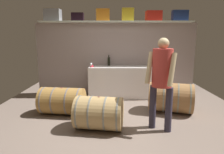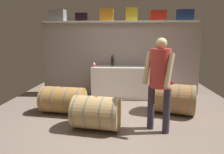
% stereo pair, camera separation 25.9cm
% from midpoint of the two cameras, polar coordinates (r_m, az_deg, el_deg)
% --- Properties ---
extents(ground_plane, '(5.66, 7.79, 0.02)m').
position_cam_midpoint_polar(ground_plane, '(4.39, -0.39, -10.64)').
color(ground_plane, '#74645A').
extents(back_wall_panel, '(4.46, 0.10, 2.02)m').
position_cam_midpoint_polar(back_wall_panel, '(5.84, -0.20, 5.01)').
color(back_wall_panel, gray).
rests_on(back_wall_panel, ground).
extents(high_shelf_board, '(4.10, 0.40, 0.03)m').
position_cam_midpoint_polar(high_shelf_board, '(5.67, -0.22, 15.20)').
color(high_shelf_board, silver).
rests_on(high_shelf_board, back_wall_panel).
extents(toolcase_grey, '(0.44, 0.28, 0.31)m').
position_cam_midpoint_polar(toolcase_grey, '(5.95, -17.53, 16.18)').
color(toolcase_grey, gray).
rests_on(toolcase_grey, high_shelf_board).
extents(toolcase_black, '(0.32, 0.21, 0.22)m').
position_cam_midpoint_polar(toolcase_black, '(5.79, -10.93, 16.17)').
color(toolcase_black, black).
rests_on(toolcase_black, high_shelf_board).
extents(toolcase_orange, '(0.36, 0.29, 0.31)m').
position_cam_midpoint_polar(toolcase_orange, '(5.70, -3.90, 16.89)').
color(toolcase_orange, orange).
rests_on(toolcase_orange, high_shelf_board).
extents(toolcase_yellow, '(0.31, 0.27, 0.33)m').
position_cam_midpoint_polar(toolcase_yellow, '(5.70, 3.08, 17.01)').
color(toolcase_yellow, yellow).
rests_on(toolcase_yellow, high_shelf_board).
extents(toolcase_red, '(0.42, 0.29, 0.27)m').
position_cam_midpoint_polar(toolcase_red, '(5.77, 10.28, 16.45)').
color(toolcase_red, red).
rests_on(toolcase_red, high_shelf_board).
extents(toolcase_navy, '(0.42, 0.20, 0.28)m').
position_cam_midpoint_polar(toolcase_navy, '(5.93, 17.25, 16.08)').
color(toolcase_navy, navy).
rests_on(toolcase_navy, high_shelf_board).
extents(work_cabinet, '(1.84, 0.59, 0.85)m').
position_cam_midpoint_polar(work_cabinet, '(5.58, 1.77, -1.36)').
color(work_cabinet, white).
rests_on(work_cabinet, ground).
extents(wine_bottle_dark, '(0.07, 0.07, 0.29)m').
position_cam_midpoint_polar(wine_bottle_dark, '(5.70, -2.20, 4.56)').
color(wine_bottle_dark, black).
rests_on(wine_bottle_dark, work_cabinet).
extents(wine_glass, '(0.07, 0.07, 0.12)m').
position_cam_midpoint_polar(wine_glass, '(5.33, -7.30, 3.53)').
color(wine_glass, white).
rests_on(wine_glass, work_cabinet).
extents(red_funnel, '(0.11, 0.11, 0.11)m').
position_cam_midpoint_polar(red_funnel, '(5.46, -7.02, 3.38)').
color(red_funnel, red).
rests_on(red_funnel, work_cabinet).
extents(wine_barrel_near, '(1.05, 0.86, 0.65)m').
position_cam_midpoint_polar(wine_barrel_near, '(4.60, 14.61, -5.60)').
color(wine_barrel_near, olive).
rests_on(wine_barrel_near, ground).
extents(wine_barrel_far, '(0.98, 0.67, 0.58)m').
position_cam_midpoint_polar(wine_barrel_far, '(4.50, -15.39, -6.48)').
color(wine_barrel_far, '#A2773B').
rests_on(wine_barrel_far, ground).
extents(wine_barrel_flank, '(0.90, 0.70, 0.60)m').
position_cam_midpoint_polar(wine_barrel_flank, '(3.65, -5.73, -10.02)').
color(wine_barrel_flank, tan).
rests_on(wine_barrel_flank, ground).
extents(tasting_cup, '(0.06, 0.06, 0.05)m').
position_cam_midpoint_polar(tasting_cup, '(4.51, 14.45, -1.32)').
color(tasting_cup, red).
rests_on(tasting_cup, wine_barrel_near).
extents(winemaker_pouring, '(0.53, 0.48, 1.60)m').
position_cam_midpoint_polar(winemaker_pouring, '(3.51, 11.77, 0.57)').
color(winemaker_pouring, '#312C3C').
rests_on(winemaker_pouring, ground).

